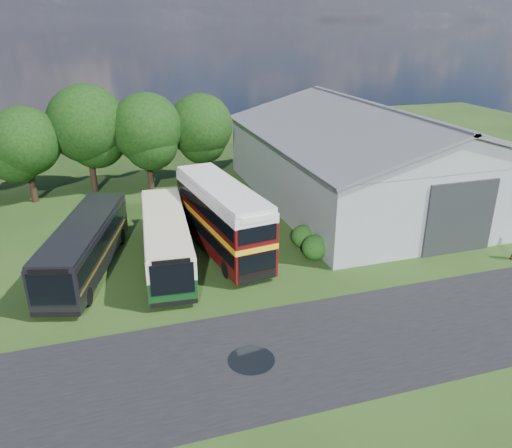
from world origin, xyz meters
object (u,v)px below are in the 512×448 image
object	(u,v)px
storage_shed	(370,151)
bus_dark_single	(85,246)
bus_maroon_double	(222,218)
bus_green_single	(166,239)

from	to	relation	value
storage_shed	bus_dark_single	distance (m)	24.91
storage_shed	bus_maroon_double	size ratio (longest dim) A/B	2.21
storage_shed	bus_dark_single	size ratio (longest dim) A/B	2.09
storage_shed	bus_green_single	world-z (taller)	storage_shed
bus_green_single	bus_dark_single	bearing A→B (deg)	178.58
bus_green_single	bus_dark_single	distance (m)	4.91
bus_maroon_double	bus_dark_single	world-z (taller)	bus_maroon_double
bus_green_single	bus_dark_single	xyz separation A→B (m)	(-4.89, 0.51, -0.01)
storage_shed	bus_maroon_double	world-z (taller)	storage_shed
bus_dark_single	storage_shed	bearing A→B (deg)	33.36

